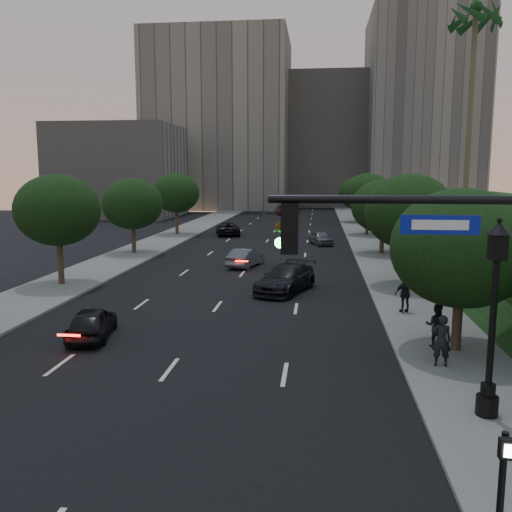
# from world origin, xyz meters

# --- Properties ---
(ground) EXTENTS (160.00, 160.00, 0.00)m
(ground) POSITION_xyz_m (0.00, 0.00, 0.00)
(ground) COLOR black
(ground) RESTS_ON ground
(road_surface) EXTENTS (16.00, 140.00, 0.02)m
(road_surface) POSITION_xyz_m (0.00, 30.00, 0.01)
(road_surface) COLOR black
(road_surface) RESTS_ON ground
(sidewalk_right) EXTENTS (4.50, 140.00, 0.15)m
(sidewalk_right) POSITION_xyz_m (10.25, 30.00, 0.07)
(sidewalk_right) COLOR slate
(sidewalk_right) RESTS_ON ground
(sidewalk_left) EXTENTS (4.50, 140.00, 0.15)m
(sidewalk_left) POSITION_xyz_m (-10.25, 30.00, 0.07)
(sidewalk_left) COLOR slate
(sidewalk_left) RESTS_ON ground
(parapet_wall) EXTENTS (0.35, 90.00, 0.70)m
(parapet_wall) POSITION_xyz_m (13.50, 28.00, 4.35)
(parapet_wall) COLOR slate
(parapet_wall) RESTS_ON embankment
(office_block_left) EXTENTS (26.00, 20.00, 32.00)m
(office_block_left) POSITION_xyz_m (-14.00, 92.00, 16.00)
(office_block_left) COLOR gray
(office_block_left) RESTS_ON ground
(office_block_mid) EXTENTS (22.00, 18.00, 26.00)m
(office_block_mid) POSITION_xyz_m (6.00, 102.00, 13.00)
(office_block_mid) COLOR gray
(office_block_mid) RESTS_ON ground
(office_block_right) EXTENTS (20.00, 22.00, 36.00)m
(office_block_right) POSITION_xyz_m (24.00, 96.00, 18.00)
(office_block_right) COLOR gray
(office_block_right) RESTS_ON ground
(office_block_filler) EXTENTS (18.00, 16.00, 14.00)m
(office_block_filler) POSITION_xyz_m (-26.00, 70.00, 7.00)
(office_block_filler) COLOR gray
(office_block_filler) RESTS_ON ground
(tree_right_a) EXTENTS (5.20, 5.20, 6.24)m
(tree_right_a) POSITION_xyz_m (10.30, 8.00, 4.02)
(tree_right_a) COLOR #38281C
(tree_right_a) RESTS_ON ground
(tree_right_b) EXTENTS (5.20, 5.20, 6.74)m
(tree_right_b) POSITION_xyz_m (10.30, 20.00, 4.52)
(tree_right_b) COLOR #38281C
(tree_right_b) RESTS_ON ground
(tree_right_c) EXTENTS (5.20, 5.20, 6.24)m
(tree_right_c) POSITION_xyz_m (10.30, 33.00, 4.02)
(tree_right_c) COLOR #38281C
(tree_right_c) RESTS_ON ground
(tree_right_d) EXTENTS (5.20, 5.20, 6.74)m
(tree_right_d) POSITION_xyz_m (10.30, 47.00, 4.52)
(tree_right_d) COLOR #38281C
(tree_right_d) RESTS_ON ground
(tree_right_e) EXTENTS (5.20, 5.20, 6.24)m
(tree_right_e) POSITION_xyz_m (10.30, 62.00, 4.02)
(tree_right_e) COLOR #38281C
(tree_right_e) RESTS_ON ground
(tree_left_b) EXTENTS (5.00, 5.00, 6.71)m
(tree_left_b) POSITION_xyz_m (-10.30, 18.00, 4.58)
(tree_left_b) COLOR #38281C
(tree_left_b) RESTS_ON ground
(tree_left_c) EXTENTS (5.00, 5.00, 6.34)m
(tree_left_c) POSITION_xyz_m (-10.30, 31.00, 4.21)
(tree_left_c) COLOR #38281C
(tree_left_c) RESTS_ON ground
(tree_left_d) EXTENTS (5.00, 5.00, 6.71)m
(tree_left_d) POSITION_xyz_m (-10.30, 45.00, 4.58)
(tree_left_d) COLOR #38281C
(tree_left_d) RESTS_ON ground
(palm_far) EXTENTS (3.20, 3.20, 15.50)m
(palm_far) POSITION_xyz_m (16.00, 30.00, 17.64)
(palm_far) COLOR #4C4233
(palm_far) RESTS_ON embankment
(traffic_signal_mast) EXTENTS (5.68, 0.56, 7.00)m
(traffic_signal_mast) POSITION_xyz_m (8.42, -2.46, 3.67)
(traffic_signal_mast) COLOR black
(traffic_signal_mast) RESTS_ON ground
(street_lamp) EXTENTS (0.64, 0.64, 5.62)m
(street_lamp) POSITION_xyz_m (9.76, 2.28, 2.63)
(street_lamp) COLOR black
(street_lamp) RESTS_ON ground
(pedestrian_signal) EXTENTS (0.30, 0.33, 2.50)m
(pedestrian_signal) POSITION_xyz_m (8.21, -3.65, 1.57)
(pedestrian_signal) COLOR black
(pedestrian_signal) RESTS_ON ground
(sedan_near_left) EXTENTS (2.22, 4.08, 1.32)m
(sedan_near_left) POSITION_xyz_m (-4.18, 8.25, 0.66)
(sedan_near_left) COLOR black
(sedan_near_left) RESTS_ON ground
(sedan_mid_left) EXTENTS (2.43, 4.35, 1.36)m
(sedan_mid_left) POSITION_xyz_m (-0.16, 25.97, 0.68)
(sedan_mid_left) COLOR #525458
(sedan_mid_left) RESTS_ON ground
(sedan_far_left) EXTENTS (3.51, 5.56, 1.43)m
(sedan_far_left) POSITION_xyz_m (-4.76, 45.53, 0.72)
(sedan_far_left) COLOR black
(sedan_far_left) RESTS_ON ground
(sedan_near_right) EXTENTS (3.81, 5.78, 1.55)m
(sedan_near_right) POSITION_xyz_m (3.23, 17.92, 0.78)
(sedan_near_right) COLOR black
(sedan_near_right) RESTS_ON ground
(sedan_far_right) EXTENTS (2.69, 4.12, 1.30)m
(sedan_far_right) POSITION_xyz_m (5.28, 38.80, 0.65)
(sedan_far_right) COLOR #575B5F
(sedan_far_right) RESTS_ON ground
(pedestrian_a) EXTENTS (0.69, 0.47, 1.82)m
(pedestrian_a) POSITION_xyz_m (9.32, 6.10, 1.06)
(pedestrian_a) COLOR black
(pedestrian_a) RESTS_ON sidewalk_right
(pedestrian_b) EXTENTS (0.97, 0.85, 1.68)m
(pedestrian_b) POSITION_xyz_m (9.60, 8.22, 0.99)
(pedestrian_b) COLOR black
(pedestrian_b) RESTS_ON sidewalk_right
(pedestrian_c) EXTENTS (1.15, 0.73, 1.82)m
(pedestrian_c) POSITION_xyz_m (9.24, 13.43, 1.06)
(pedestrian_c) COLOR black
(pedestrian_c) RESTS_ON sidewalk_right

